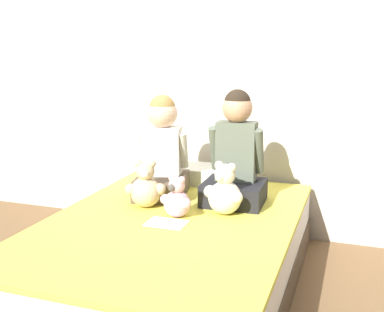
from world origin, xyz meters
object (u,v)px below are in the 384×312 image
(child_on_right, at_px, (236,157))
(pillow_at_headboard, at_px, (213,175))
(teddy_bear_between_children, at_px, (177,200))
(bed, at_px, (172,254))
(child_on_left, at_px, (162,153))
(teddy_bear_held_by_left_child, at_px, (146,187))
(sign_card, at_px, (166,223))
(teddy_bear_held_by_right_child, at_px, (225,192))

(child_on_right, relative_size, pillow_at_headboard, 1.43)
(child_on_right, distance_m, teddy_bear_between_children, 0.47)
(child_on_right, bearing_deg, bed, -123.07)
(child_on_right, height_order, teddy_bear_between_children, child_on_right)
(pillow_at_headboard, bearing_deg, child_on_left, -122.94)
(teddy_bear_held_by_left_child, xyz_separation_m, teddy_bear_between_children, (0.23, -0.10, -0.02))
(child_on_right, height_order, sign_card, child_on_right)
(child_on_right, bearing_deg, teddy_bear_held_by_right_child, -91.81)
(teddy_bear_between_children, bearing_deg, sign_card, -82.75)
(pillow_at_headboard, bearing_deg, bed, -90.00)
(child_on_left, relative_size, teddy_bear_held_by_right_child, 2.11)
(bed, xyz_separation_m, pillow_at_headboard, (0.00, 0.76, 0.26))
(teddy_bear_held_by_left_child, height_order, teddy_bear_held_by_right_child, teddy_bear_held_by_right_child)
(child_on_right, bearing_deg, pillow_at_headboard, 122.77)
(teddy_bear_held_by_right_child, xyz_separation_m, pillow_at_headboard, (-0.25, 0.59, -0.07))
(child_on_right, relative_size, sign_card, 3.20)
(pillow_at_headboard, distance_m, sign_card, 0.84)
(teddy_bear_held_by_left_child, distance_m, sign_card, 0.33)
(pillow_at_headboard, bearing_deg, sign_card, -90.05)
(teddy_bear_between_children, relative_size, sign_card, 1.11)
(bed, height_order, child_on_right, child_on_right)
(child_on_left, height_order, sign_card, child_on_left)
(child_on_left, relative_size, teddy_bear_between_children, 2.69)
(child_on_left, relative_size, teddy_bear_held_by_left_child, 2.22)
(child_on_left, bearing_deg, teddy_bear_held_by_left_child, -99.62)
(teddy_bear_between_children, distance_m, pillow_at_headboard, 0.72)
(child_on_left, bearing_deg, teddy_bear_between_children, -68.51)
(bed, bearing_deg, teddy_bear_held_by_left_child, 147.66)
(teddy_bear_held_by_right_child, height_order, sign_card, teddy_bear_held_by_right_child)
(teddy_bear_between_children, bearing_deg, bed, -94.71)
(child_on_left, xyz_separation_m, teddy_bear_between_children, (0.24, -0.37, -0.17))
(teddy_bear_between_children, height_order, sign_card, teddy_bear_between_children)
(child_on_left, distance_m, pillow_at_headboard, 0.47)
(teddy_bear_held_by_left_child, bearing_deg, child_on_right, 8.88)
(child_on_left, relative_size, child_on_right, 0.93)
(bed, xyz_separation_m, child_on_left, (-0.23, 0.41, 0.47))
(teddy_bear_held_by_right_child, distance_m, pillow_at_headboard, 0.64)
(teddy_bear_held_by_left_child, relative_size, teddy_bear_held_by_right_child, 0.95)
(teddy_bear_held_by_left_child, relative_size, pillow_at_headboard, 0.60)
(child_on_right, xyz_separation_m, teddy_bear_held_by_left_child, (-0.46, -0.27, -0.16))
(teddy_bear_held_by_left_child, bearing_deg, teddy_bear_between_children, -44.29)
(bed, distance_m, sign_card, 0.22)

